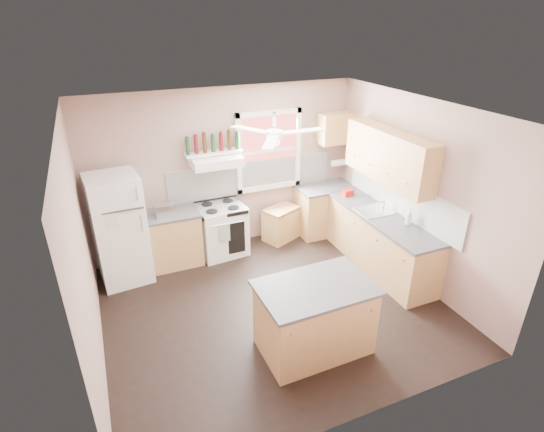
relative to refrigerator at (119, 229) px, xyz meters
name	(u,v)px	position (x,y,z in m)	size (l,w,h in m)	color
floor	(274,306)	(1.80, -1.54, -0.84)	(4.50, 4.50, 0.00)	black
ceiling	(274,112)	(1.80, -1.54, 1.86)	(4.50, 4.50, 0.00)	white
wall_back	(226,170)	(1.80, 0.48, 0.51)	(4.50, 0.05, 2.70)	gray
wall_right	(418,192)	(4.08, -1.54, 0.51)	(0.05, 4.00, 2.70)	gray
wall_left	(80,257)	(-0.47, -1.54, 0.51)	(0.05, 4.00, 2.70)	gray
backsplash_back	(252,177)	(2.25, 0.44, 0.34)	(2.90, 0.03, 0.55)	white
backsplash_right	(401,196)	(4.04, -1.24, 0.34)	(0.03, 2.60, 0.55)	white
window_view	(268,151)	(2.55, 0.44, 0.76)	(1.00, 0.02, 1.20)	maroon
window_frame	(269,151)	(2.55, 0.41, 0.76)	(1.16, 0.07, 1.36)	white
refrigerator	(119,229)	(0.00, 0.00, 0.00)	(0.71, 0.69, 1.68)	white
base_cabinet_left	(171,239)	(0.74, 0.16, -0.41)	(0.90, 0.60, 0.86)	#B17B4A
counter_left	(168,214)	(0.74, 0.16, 0.04)	(0.92, 0.62, 0.04)	#434345
toaster	(165,210)	(0.69, 0.09, 0.15)	(0.28, 0.16, 0.18)	silver
stove	(222,230)	(1.58, 0.16, -0.41)	(0.75, 0.64, 0.86)	white
range_hood	(216,161)	(1.57, 0.21, 0.78)	(0.78, 0.50, 0.14)	white
bottle_shelf	(214,153)	(1.57, 0.33, 0.88)	(0.90, 0.26, 0.03)	white
cart	(281,224)	(2.70, 0.21, -0.54)	(0.60, 0.40, 0.60)	#B17B4A
base_cabinet_corner	(325,210)	(3.55, 0.16, -0.41)	(1.00, 0.60, 0.86)	#B17B4A
base_cabinet_right	(380,243)	(3.75, -1.24, -0.41)	(0.60, 2.20, 0.86)	#B17B4A
counter_corner	(326,187)	(3.55, 0.16, 0.04)	(1.02, 0.62, 0.04)	#434345
counter_right	(382,217)	(3.74, -1.24, 0.04)	(0.62, 2.22, 0.04)	#434345
sink	(375,211)	(3.74, -1.04, 0.06)	(0.55, 0.45, 0.03)	silver
faucet	(384,205)	(3.90, -1.04, 0.13)	(0.03, 0.03, 0.14)	silver
upper_cabinet_right	(389,156)	(3.88, -1.04, 0.94)	(0.33, 1.80, 0.76)	#B17B4A
upper_cabinet_corner	(336,128)	(3.75, 0.29, 1.06)	(0.60, 0.33, 0.52)	#B17B4A
paper_towel	(338,163)	(3.87, 0.32, 0.41)	(0.12, 0.12, 0.26)	white
island	(314,319)	(1.93, -2.47, -0.41)	(1.26, 0.80, 0.86)	#B17B4A
island_top	(316,288)	(1.93, -2.47, 0.04)	(1.33, 0.87, 0.04)	#434345
ceiling_fan_hub	(274,134)	(1.80, -1.54, 1.61)	(0.20, 0.20, 0.08)	white
soap_bottle	(409,217)	(3.92, -1.62, 0.19)	(0.10, 0.10, 0.25)	silver
red_caddy	(348,193)	(3.69, -0.34, 0.11)	(0.18, 0.12, 0.10)	red
wine_bottles	(213,143)	(1.58, 0.33, 1.04)	(0.86, 0.06, 0.31)	#143819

